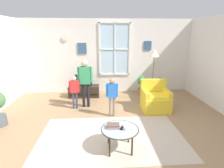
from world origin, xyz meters
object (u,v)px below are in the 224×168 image
Objects in this scene: person_blue_shirt at (112,93)px; person_green_shirt at (85,78)px; tv_stand at (84,91)px; television at (84,80)px; floor_lamp at (154,58)px; coffee_table at (120,130)px; potted_plant_by_window at (142,85)px; armchair at (155,99)px; cup at (126,128)px; remote_near_books at (122,128)px; person_red_shirt at (74,89)px; book_stack at (113,126)px.

person_blue_shirt is 1.07m from person_green_shirt.
television reaches higher than tv_stand.
television is 0.34× the size of floor_lamp.
tv_stand is at bearing 107.16° from coffee_table.
coffee_table is (0.96, -3.11, 0.22)m from tv_stand.
television reaches higher than potted_plant_by_window.
television is 2.53m from floor_lamp.
potted_plant_by_window is at bearing 27.44° from person_green_shirt.
coffee_table is 2.99m from floor_lamp.
tv_stand is 1.24× the size of armchair.
cup reaches higher than coffee_table.
television is 2.14m from potted_plant_by_window.
person_blue_shirt is (-0.06, 1.45, 0.26)m from coffee_table.
person_blue_shirt reaches higher than television.
person_green_shirt reaches higher than cup.
armchair reaches higher than remote_near_books.
potted_plant_by_window is (1.98, 1.03, -0.54)m from person_green_shirt.
floor_lamp reaches higher than remote_near_books.
tv_stand is 1.20m from person_green_shirt.
person_red_shirt is 0.45m from person_green_shirt.
television is 3.17m from book_stack.
person_blue_shirt is at bearing -124.96° from potted_plant_by_window.
cup is at bearing -83.85° from person_blue_shirt.
person_red_shirt is (-1.01, 1.99, 0.15)m from book_stack.
tv_stand is 4.21× the size of book_stack.
book_stack is at bearing 157.97° from coffee_table.
person_red_shirt reaches higher than tv_stand.
floor_lamp is at bearing 61.52° from coffee_table.
television is at bearing 118.60° from person_blue_shirt.
person_red_shirt is at bearing 120.63° from cup.
armchair is at bearing -30.27° from television.
armchair is at bearing 58.57° from cup.
book_stack is 2.85× the size of cup.
book_stack is at bearing -92.78° from person_blue_shirt.
remote_near_books is 0.13× the size of person_blue_shirt.
television is 0.80× the size of coffee_table.
person_blue_shirt is at bearing -143.83° from floor_lamp.
potted_plant_by_window is at bearing 71.96° from cup.
remote_near_books reaches higher than tv_stand.
television is 2.57m from armchair.
coffee_table is at bearing -118.48° from floor_lamp.
remote_near_books is at bearing -68.19° from person_green_shirt.
armchair is 2.21m from coffee_table.
remote_near_books is at bearing -123.80° from armchair.
person_red_shirt is 2.64m from floor_lamp.
coffee_table is at bearing -60.95° from person_red_shirt.
potted_plant_by_window is at bearing 26.67° from person_red_shirt.
tv_stand is 1.17m from person_red_shirt.
tv_stand is 1.55× the size of potted_plant_by_window.
person_green_shirt reaches higher than person_red_shirt.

